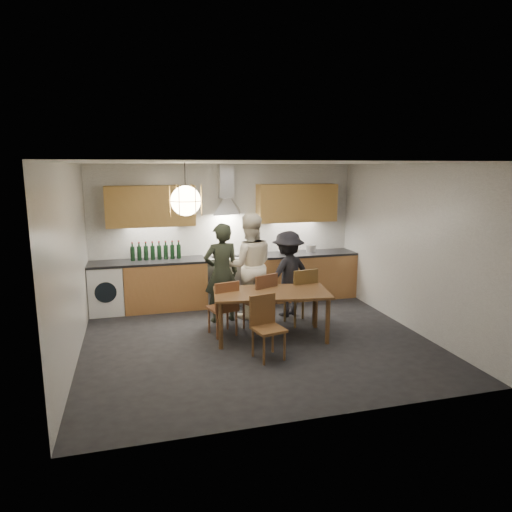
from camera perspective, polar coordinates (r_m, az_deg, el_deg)
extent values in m
plane|color=black|center=(6.93, 0.03, -10.45)|extent=(5.00, 5.00, 0.00)
cube|color=silver|center=(8.73, -3.86, 2.86)|extent=(5.00, 0.02, 2.60)
cube|color=silver|center=(4.49, 7.62, -5.08)|extent=(5.00, 0.02, 2.60)
cube|color=silver|center=(6.39, -22.14, -0.96)|extent=(0.02, 4.50, 2.60)
cube|color=silver|center=(7.60, 18.54, 1.09)|extent=(0.02, 4.50, 2.60)
cube|color=white|center=(6.45, 0.03, 11.59)|extent=(5.00, 4.50, 0.02)
cube|color=#C4854B|center=(8.45, -11.22, -3.62)|extent=(1.45, 0.60, 0.86)
cube|color=#C4854B|center=(9.01, 5.84, -2.54)|extent=(2.05, 0.60, 0.86)
cube|color=white|center=(8.45, -18.18, -4.00)|extent=(0.58, 0.58, 0.85)
cube|color=black|center=(8.34, -13.39, -0.73)|extent=(2.05, 0.62, 0.04)
cube|color=black|center=(8.92, 5.90, 0.27)|extent=(2.05, 0.62, 0.04)
cube|color=silver|center=(8.61, -3.38, -3.35)|extent=(0.90, 0.60, 0.80)
cube|color=black|center=(8.35, -2.98, -3.96)|extent=(0.78, 0.02, 0.42)
cube|color=slate|center=(8.51, -3.42, -0.48)|extent=(0.90, 0.60, 0.08)
cube|color=silver|center=(8.25, -3.05, -0.42)|extent=(0.90, 0.08, 0.04)
cube|color=#BB8D48|center=(8.33, -13.03, 6.09)|extent=(1.55, 0.35, 0.72)
cube|color=#BB8D48|center=(8.87, 5.12, 6.61)|extent=(1.55, 0.35, 0.72)
cube|color=silver|center=(8.51, -3.77, 9.35)|extent=(0.26, 0.22, 0.62)
cylinder|color=black|center=(6.16, -8.84, 9.16)|extent=(0.01, 0.01, 0.50)
sphere|color=#FFE0A5|center=(6.17, -8.78, 6.84)|extent=(0.40, 0.40, 0.40)
torus|color=gold|center=(6.17, -8.78, 6.84)|extent=(0.43, 0.43, 0.01)
cube|color=brown|center=(6.82, 1.93, -4.62)|extent=(1.81, 1.09, 0.04)
cylinder|color=brown|center=(6.52, -4.43, -8.70)|extent=(0.07, 0.07, 0.68)
cylinder|color=brown|center=(7.18, -4.69, -6.82)|extent=(0.07, 0.07, 0.68)
cylinder|color=brown|center=(6.76, 8.95, -8.08)|extent=(0.07, 0.07, 0.68)
cylinder|color=brown|center=(7.40, 7.47, -6.34)|extent=(0.07, 0.07, 0.68)
cube|color=brown|center=(7.04, -4.23, -6.52)|extent=(0.47, 0.47, 0.04)
cube|color=brown|center=(6.81, -3.64, -5.05)|extent=(0.39, 0.13, 0.43)
cylinder|color=brown|center=(7.30, -3.58, -7.65)|extent=(0.03, 0.03, 0.40)
cylinder|color=brown|center=(7.03, -2.48, -8.39)|extent=(0.03, 0.03, 0.40)
cylinder|color=brown|center=(7.18, -5.89, -8.01)|extent=(0.03, 0.03, 0.40)
cylinder|color=brown|center=(6.91, -4.86, -8.78)|extent=(0.03, 0.03, 0.40)
cube|color=brown|center=(7.23, 0.35, -5.78)|extent=(0.55, 0.55, 0.04)
cube|color=brown|center=(7.02, 1.33, -4.19)|extent=(0.40, 0.20, 0.46)
cylinder|color=brown|center=(7.52, 0.53, -6.96)|extent=(0.04, 0.04, 0.43)
cylinder|color=brown|center=(7.28, 2.24, -7.59)|extent=(0.04, 0.04, 0.43)
cylinder|color=brown|center=(7.32, -1.53, -7.47)|extent=(0.04, 0.04, 0.43)
cylinder|color=brown|center=(7.07, 0.15, -8.15)|extent=(0.04, 0.04, 0.43)
cube|color=brown|center=(7.52, 5.44, -5.07)|extent=(0.49, 0.49, 0.04)
cube|color=brown|center=(7.29, 6.23, -3.53)|extent=(0.43, 0.11, 0.47)
cylinder|color=brown|center=(7.82, 5.88, -6.28)|extent=(0.04, 0.04, 0.44)
cylinder|color=brown|center=(7.53, 7.21, -6.98)|extent=(0.04, 0.04, 0.44)
cylinder|color=brown|center=(7.65, 3.63, -6.63)|extent=(0.04, 0.04, 0.44)
cylinder|color=brown|center=(7.37, 4.91, -7.36)|extent=(0.04, 0.04, 0.44)
cube|color=brown|center=(6.16, 1.59, -9.15)|extent=(0.46, 0.46, 0.04)
cube|color=brown|center=(6.23, 0.81, -6.69)|extent=(0.38, 0.12, 0.42)
cylinder|color=brown|center=(6.04, 1.01, -11.76)|extent=(0.03, 0.03, 0.39)
cylinder|color=brown|center=(6.30, -0.39, -10.79)|extent=(0.03, 0.03, 0.39)
cylinder|color=brown|center=(6.19, 3.58, -11.21)|extent=(0.03, 0.03, 0.39)
cylinder|color=brown|center=(6.44, 2.11, -10.30)|extent=(0.03, 0.03, 0.39)
imported|color=black|center=(7.54, -4.32, -2.11)|extent=(0.65, 0.47, 1.65)
imported|color=#F2E7CF|center=(7.73, -0.84, -1.25)|extent=(0.93, 0.76, 1.79)
imported|color=black|center=(7.86, 3.99, -2.23)|extent=(1.09, 0.85, 1.48)
imported|color=#B8B8BC|center=(8.77, 3.70, 0.47)|extent=(0.32, 0.32, 0.06)
cylinder|color=silver|center=(9.00, 6.89, 0.91)|extent=(0.21, 0.21, 0.13)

